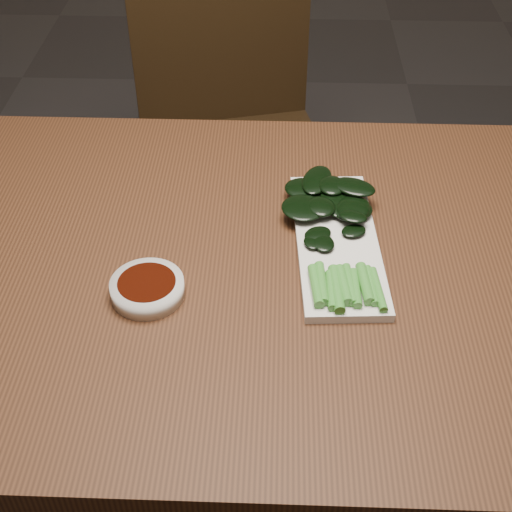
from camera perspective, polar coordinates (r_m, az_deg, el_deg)
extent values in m
cube|color=#412312|center=(1.08, 1.12, -1.00)|extent=(1.40, 0.80, 0.04)
cube|color=black|center=(1.84, -1.44, 7.37)|extent=(0.56, 0.56, 0.04)
cylinder|color=black|center=(1.81, -6.32, -2.83)|extent=(0.04, 0.04, 0.41)
cylinder|color=black|center=(1.87, 5.88, -1.03)|extent=(0.04, 0.04, 0.41)
cylinder|color=black|center=(2.12, -7.72, 4.56)|extent=(0.04, 0.04, 0.41)
cylinder|color=black|center=(2.17, 2.85, 5.93)|extent=(0.04, 0.04, 0.41)
cube|color=black|center=(1.91, -2.83, 16.83)|extent=(0.45, 0.14, 0.44)
cylinder|color=silver|center=(1.01, -8.68, -2.60)|extent=(0.10, 0.10, 0.03)
cylinder|color=#320D04|center=(1.01, -8.74, -2.14)|extent=(0.08, 0.08, 0.00)
cube|color=silver|center=(1.09, 6.48, 1.11)|extent=(0.14, 0.33, 0.01)
cylinder|color=#439332|center=(1.00, 4.81, -2.39)|extent=(0.02, 0.08, 0.02)
cylinder|color=#439332|center=(1.00, 5.26, -2.18)|extent=(0.02, 0.08, 0.01)
cylinder|color=#439332|center=(0.99, 6.03, -2.73)|extent=(0.01, 0.07, 0.01)
cylinder|color=#439332|center=(1.00, 6.46, -2.63)|extent=(0.02, 0.09, 0.02)
cylinder|color=#439332|center=(1.00, 7.02, -2.31)|extent=(0.02, 0.07, 0.02)
cylinder|color=#439332|center=(1.01, 7.52, -2.28)|extent=(0.02, 0.08, 0.01)
cylinder|color=#439332|center=(1.00, 7.96, -2.56)|extent=(0.02, 0.07, 0.01)
cylinder|color=#439332|center=(1.01, 8.71, -2.19)|extent=(0.02, 0.08, 0.02)
cylinder|color=#439332|center=(1.01, 9.20, -2.34)|extent=(0.02, 0.07, 0.01)
cylinder|color=#439332|center=(1.01, 9.73, -2.65)|extent=(0.02, 0.08, 0.01)
ellipsoid|color=black|center=(1.13, 3.81, 3.88)|extent=(0.10, 0.10, 0.01)
ellipsoid|color=black|center=(1.15, 6.33, 4.57)|extent=(0.06, 0.06, 0.01)
ellipsoid|color=black|center=(1.16, 7.84, 5.50)|extent=(0.09, 0.07, 0.01)
ellipsoid|color=black|center=(1.18, 4.89, 6.09)|extent=(0.07, 0.09, 0.01)
ellipsoid|color=black|center=(1.17, 6.11, 5.63)|extent=(0.05, 0.05, 0.01)
ellipsoid|color=black|center=(1.13, 7.79, 3.84)|extent=(0.07, 0.08, 0.01)
ellipsoid|color=black|center=(1.13, 5.23, 3.96)|extent=(0.05, 0.06, 0.01)
ellipsoid|color=black|center=(1.14, 6.37, 4.05)|extent=(0.05, 0.07, 0.01)
ellipsoid|color=black|center=(1.18, 3.88, 5.39)|extent=(0.08, 0.08, 0.01)
ellipsoid|color=black|center=(1.11, 7.78, 3.15)|extent=(0.05, 0.04, 0.01)
ellipsoid|color=black|center=(1.16, 7.67, 5.23)|extent=(0.04, 0.04, 0.01)
ellipsoid|color=black|center=(1.13, 7.77, 3.61)|extent=(0.08, 0.08, 0.01)
ellipsoid|color=black|center=(1.15, 7.20, 4.49)|extent=(0.07, 0.07, 0.01)
ellipsoid|color=black|center=(1.10, 7.82, 2.01)|extent=(0.05, 0.04, 0.01)
ellipsoid|color=black|center=(1.09, 4.96, 1.76)|extent=(0.06, 0.05, 0.01)
ellipsoid|color=black|center=(1.07, 5.39, 1.07)|extent=(0.04, 0.05, 0.01)
ellipsoid|color=black|center=(1.07, 4.52, 1.11)|extent=(0.03, 0.04, 0.01)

